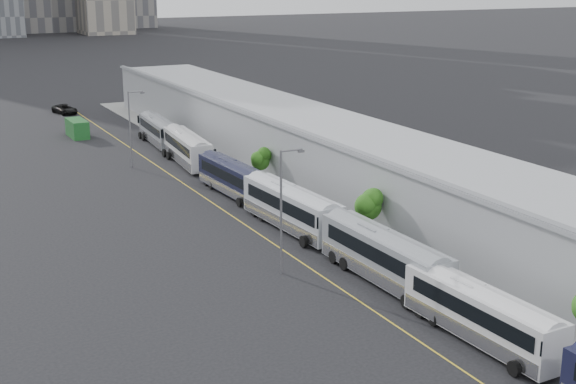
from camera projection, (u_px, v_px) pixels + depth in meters
sidewalk at (396, 236)px, 71.05m from camera, size 10.00×170.00×0.12m
lane_line at (290, 255)px, 66.48m from camera, size 0.12×160.00×0.02m
depot at (434, 193)px, 71.88m from camera, size 12.45×160.40×7.20m
bus_2 at (481, 319)px, 50.58m from camera, size 3.04×12.55×3.64m
bus_3 at (384, 261)px, 60.29m from camera, size 3.05×13.80×4.02m
bus_4 at (291, 212)px, 72.70m from camera, size 3.46×13.84×4.01m
bus_5 at (233, 181)px, 84.10m from camera, size 3.01×12.44×3.61m
bus_6 at (187, 151)px, 97.47m from camera, size 3.76×13.42×3.87m
bus_7 at (159, 133)px, 108.88m from camera, size 3.31×12.52×3.62m
tree_2 at (368, 203)px, 68.08m from camera, size 2.35×2.35×4.93m
tree_3 at (260, 158)px, 87.24m from camera, size 2.07×2.07×4.14m
street_lamp_near at (283, 204)px, 61.05m from camera, size 2.04×0.22×9.83m
street_lamp_far at (131, 124)px, 94.58m from camera, size 2.04×0.22×9.20m
shipping_container at (77, 128)px, 113.60m from camera, size 2.30×5.46×2.48m
suv at (65, 109)px, 132.35m from camera, size 3.70×6.00×1.55m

